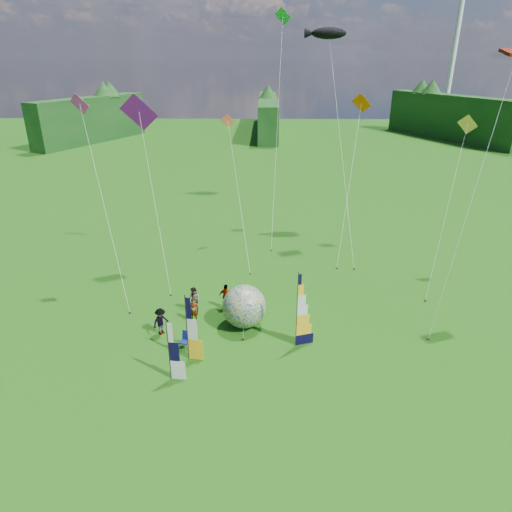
{
  "coord_description": "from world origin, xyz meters",
  "views": [
    {
      "loc": [
        -0.52,
        -19.82,
        16.01
      ],
      "look_at": [
        -1.0,
        4.0,
        5.5
      ],
      "focal_mm": 32.0,
      "sensor_mm": 36.0,
      "label": 1
    }
  ],
  "objects_px": {
    "spectator_a": "(194,310)",
    "camp_chair": "(185,340)",
    "spectator_d": "(226,297)",
    "side_banner_far": "(169,352)",
    "spectator_b": "(194,300)",
    "feather_banner_main": "(297,311)",
    "spectator_c": "(161,321)",
    "bol_inflatable": "(244,306)",
    "kite_whale": "(341,134)",
    "side_banner_left": "(187,329)"
  },
  "relations": [
    {
      "from": "spectator_d",
      "to": "kite_whale",
      "type": "height_order",
      "value": "kite_whale"
    },
    {
      "from": "feather_banner_main",
      "to": "spectator_b",
      "type": "xyz_separation_m",
      "value": [
        -6.62,
        3.78,
        -1.47
      ]
    },
    {
      "from": "side_banner_left",
      "to": "kite_whale",
      "type": "distance_m",
      "value": 22.93
    },
    {
      "from": "bol_inflatable",
      "to": "spectator_c",
      "type": "height_order",
      "value": "bol_inflatable"
    },
    {
      "from": "side_banner_left",
      "to": "spectator_a",
      "type": "distance_m",
      "value": 4.18
    },
    {
      "from": "spectator_a",
      "to": "kite_whale",
      "type": "distance_m",
      "value": 20.45
    },
    {
      "from": "side_banner_left",
      "to": "camp_chair",
      "type": "bearing_deg",
      "value": 120.24
    },
    {
      "from": "bol_inflatable",
      "to": "spectator_b",
      "type": "bearing_deg",
      "value": 155.02
    },
    {
      "from": "side_banner_left",
      "to": "spectator_c",
      "type": "distance_m",
      "value": 3.47
    },
    {
      "from": "feather_banner_main",
      "to": "side_banner_left",
      "type": "xyz_separation_m",
      "value": [
        -6.21,
        -1.43,
        -0.37
      ]
    },
    {
      "from": "spectator_c",
      "to": "camp_chair",
      "type": "xyz_separation_m",
      "value": [
        1.7,
        -1.47,
        -0.37
      ]
    },
    {
      "from": "camp_chair",
      "to": "side_banner_far",
      "type": "bearing_deg",
      "value": -75.41
    },
    {
      "from": "side_banner_far",
      "to": "camp_chair",
      "type": "relative_size",
      "value": 3.39
    },
    {
      "from": "bol_inflatable",
      "to": "spectator_d",
      "type": "height_order",
      "value": "bol_inflatable"
    },
    {
      "from": "side_banner_far",
      "to": "spectator_b",
      "type": "height_order",
      "value": "side_banner_far"
    },
    {
      "from": "bol_inflatable",
      "to": "spectator_b",
      "type": "xyz_separation_m",
      "value": [
        -3.44,
        1.6,
        -0.48
      ]
    },
    {
      "from": "kite_whale",
      "to": "spectator_a",
      "type": "bearing_deg",
      "value": -127.79
    },
    {
      "from": "bol_inflatable",
      "to": "kite_whale",
      "type": "bearing_deg",
      "value": 62.57
    },
    {
      "from": "spectator_a",
      "to": "spectator_b",
      "type": "bearing_deg",
      "value": 94.68
    },
    {
      "from": "kite_whale",
      "to": "side_banner_far",
      "type": "bearing_deg",
      "value": -120.02
    },
    {
      "from": "side_banner_left",
      "to": "spectator_d",
      "type": "bearing_deg",
      "value": 82.94
    },
    {
      "from": "feather_banner_main",
      "to": "spectator_c",
      "type": "height_order",
      "value": "feather_banner_main"
    },
    {
      "from": "bol_inflatable",
      "to": "camp_chair",
      "type": "xyz_separation_m",
      "value": [
        -3.42,
        -2.56,
        -0.88
      ]
    },
    {
      "from": "spectator_d",
      "to": "camp_chair",
      "type": "height_order",
      "value": "spectator_d"
    },
    {
      "from": "kite_whale",
      "to": "spectator_d",
      "type": "bearing_deg",
      "value": -125.85
    },
    {
      "from": "bol_inflatable",
      "to": "spectator_a",
      "type": "relative_size",
      "value": 1.67
    },
    {
      "from": "spectator_a",
      "to": "camp_chair",
      "type": "height_order",
      "value": "spectator_a"
    },
    {
      "from": "spectator_a",
      "to": "camp_chair",
      "type": "relative_size",
      "value": 1.61
    },
    {
      "from": "spectator_b",
      "to": "camp_chair",
      "type": "height_order",
      "value": "spectator_b"
    },
    {
      "from": "spectator_c",
      "to": "kite_whale",
      "type": "distance_m",
      "value": 22.51
    },
    {
      "from": "side_banner_far",
      "to": "spectator_b",
      "type": "bearing_deg",
      "value": 93.43
    },
    {
      "from": "spectator_c",
      "to": "camp_chair",
      "type": "relative_size",
      "value": 1.72
    },
    {
      "from": "camp_chair",
      "to": "kite_whale",
      "type": "height_order",
      "value": "kite_whale"
    },
    {
      "from": "side_banner_left",
      "to": "bol_inflatable",
      "type": "distance_m",
      "value": 4.75
    },
    {
      "from": "spectator_c",
      "to": "spectator_b",
      "type": "bearing_deg",
      "value": 7.54
    },
    {
      "from": "bol_inflatable",
      "to": "camp_chair",
      "type": "relative_size",
      "value": 2.69
    },
    {
      "from": "bol_inflatable",
      "to": "spectator_b",
      "type": "relative_size",
      "value": 1.53
    },
    {
      "from": "side_banner_left",
      "to": "spectator_b",
      "type": "xyz_separation_m",
      "value": [
        -0.41,
        5.21,
        -1.1
      ]
    },
    {
      "from": "spectator_a",
      "to": "spectator_b",
      "type": "distance_m",
      "value": 1.22
    },
    {
      "from": "feather_banner_main",
      "to": "camp_chair",
      "type": "xyz_separation_m",
      "value": [
        -6.61,
        -0.38,
        -1.86
      ]
    },
    {
      "from": "spectator_b",
      "to": "side_banner_left",
      "type": "bearing_deg",
      "value": -47.48
    },
    {
      "from": "feather_banner_main",
      "to": "camp_chair",
      "type": "relative_size",
      "value": 4.59
    },
    {
      "from": "side_banner_left",
      "to": "spectator_b",
      "type": "relative_size",
      "value": 2.2
    },
    {
      "from": "side_banner_left",
      "to": "kite_whale",
      "type": "relative_size",
      "value": 0.21
    },
    {
      "from": "bol_inflatable",
      "to": "spectator_b",
      "type": "distance_m",
      "value": 3.82
    },
    {
      "from": "feather_banner_main",
      "to": "spectator_d",
      "type": "bearing_deg",
      "value": 119.03
    },
    {
      "from": "side_banner_left",
      "to": "side_banner_far",
      "type": "xyz_separation_m",
      "value": [
        -0.69,
        -1.79,
        -0.25
      ]
    },
    {
      "from": "side_banner_far",
      "to": "spectator_b",
      "type": "xyz_separation_m",
      "value": [
        0.27,
        7.01,
        -0.85
      ]
    },
    {
      "from": "feather_banner_main",
      "to": "side_banner_left",
      "type": "bearing_deg",
      "value": 175.66
    },
    {
      "from": "spectator_c",
      "to": "spectator_d",
      "type": "relative_size",
      "value": 0.98
    }
  ]
}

